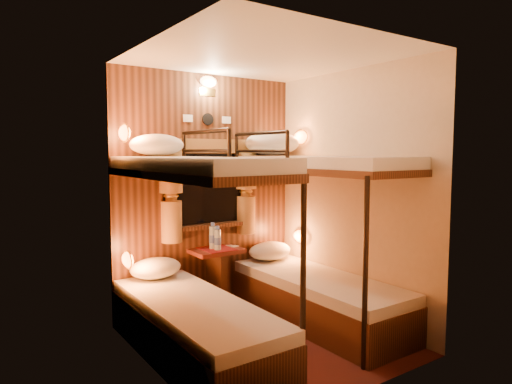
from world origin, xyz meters
TOP-DOWN VIEW (x-y plane):
  - floor at (0.00, 0.00)m, footprint 2.10×2.10m
  - ceiling at (0.00, 0.00)m, footprint 2.10×2.10m
  - wall_back at (0.00, 1.05)m, footprint 2.40×0.00m
  - wall_front at (0.00, -1.05)m, footprint 2.40×0.00m
  - wall_left at (-1.00, 0.00)m, footprint 0.00×2.40m
  - wall_right at (1.00, 0.00)m, footprint 0.00×2.40m
  - back_panel at (0.00, 1.04)m, footprint 2.00×0.03m
  - bunk_left at (-0.65, 0.07)m, footprint 0.72×1.90m
  - bunk_right at (0.65, 0.07)m, footprint 0.72×1.90m
  - window at (0.00, 1.00)m, footprint 1.00×0.12m
  - curtains at (0.00, 0.97)m, footprint 1.10×0.22m
  - back_fixtures at (0.00, 1.00)m, footprint 0.54×0.09m
  - reading_lamps at (-0.00, 0.70)m, footprint 2.00×0.20m
  - table at (0.00, 0.85)m, footprint 0.50×0.34m
  - bottle_left at (-0.02, 0.89)m, footprint 0.08×0.08m
  - bottle_right at (-0.02, 0.80)m, footprint 0.07×0.07m
  - sachet_a at (0.21, 0.86)m, footprint 0.10×0.08m
  - sachet_b at (0.19, 0.92)m, footprint 0.07×0.06m
  - pillow_lower_left at (-0.65, 0.85)m, footprint 0.48×0.34m
  - pillow_lower_right at (0.65, 0.84)m, footprint 0.49×0.35m
  - pillow_upper_left at (-0.65, 0.76)m, footprint 0.49×0.35m
  - pillow_upper_right at (0.65, 0.80)m, footprint 0.63×0.45m

SIDE VIEW (x-z plane):
  - floor at x=0.00m, z-range 0.00..0.00m
  - table at x=0.00m, z-range 0.09..0.74m
  - pillow_lower_left at x=-0.65m, z-range 0.46..0.65m
  - pillow_lower_right at x=0.65m, z-range 0.46..0.65m
  - bunk_left at x=-0.65m, z-range -0.35..1.47m
  - bunk_right at x=0.65m, z-range -0.35..1.47m
  - sachet_b at x=0.19m, z-range 0.65..0.65m
  - sachet_a at x=0.21m, z-range 0.65..0.66m
  - bottle_right at x=-0.02m, z-range 0.63..0.88m
  - bottle_left at x=-0.02m, z-range 0.63..0.90m
  - window at x=0.00m, z-range 0.79..1.58m
  - wall_back at x=0.00m, z-range 0.00..2.40m
  - wall_front at x=0.00m, z-range 0.00..2.40m
  - wall_left at x=-1.00m, z-range 0.00..2.40m
  - wall_right at x=1.00m, z-range 0.00..2.40m
  - back_panel at x=0.00m, z-range 0.00..2.40m
  - reading_lamps at x=0.00m, z-range 0.62..1.86m
  - curtains at x=0.00m, z-range 0.76..1.76m
  - pillow_upper_left at x=-0.65m, z-range 1.59..1.78m
  - pillow_upper_right at x=0.65m, z-range 1.59..1.84m
  - back_fixtures at x=0.00m, z-range 2.00..2.49m
  - ceiling at x=0.00m, z-range 2.40..2.40m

